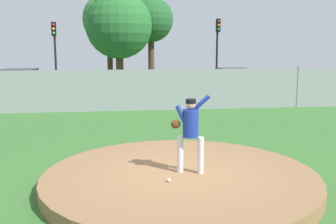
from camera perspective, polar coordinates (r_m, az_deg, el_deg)
The scene contains 13 objects.
ground_plane at distance 13.83m, azimuth -2.32°, elevation -2.34°, with size 80.00×80.00×0.00m, color #386B2D.
asphalt_strip at distance 22.20m, azimuth -4.42°, elevation 2.07°, with size 44.00×7.00×0.01m, color #2B2B2D.
pitchers_mound at distance 8.05m, azimuth 1.84°, elevation -9.95°, with size 5.70×5.70×0.27m, color olive.
pitcher_youth at distance 7.73m, azimuth 3.34°, elevation -2.38°, with size 0.80×0.32×1.64m.
baseball at distance 7.42m, azimuth 0.11°, elevation -10.20°, with size 0.07×0.07×0.07m, color white.
chainlink_fence at distance 17.63m, azimuth -3.58°, elevation 3.32°, with size 37.74×0.07×2.01m.
parked_car_champagne at distance 23.22m, azimuth -21.50°, elevation 3.81°, with size 2.02×4.18×1.75m.
parked_car_burgundy at distance 22.94m, azimuth 9.82°, elevation 4.25°, with size 1.86×4.24×1.74m.
traffic_light_near at distance 26.44m, azimuth -16.73°, elevation 9.73°, with size 0.28×0.46×4.61m.
traffic_light_far at distance 26.88m, azimuth 7.48°, elevation 10.45°, with size 0.28×0.46×4.93m.
tree_tall_centre at distance 32.16m, azimuth -8.88°, elevation 13.59°, with size 4.30×4.30×7.43m.
tree_leaning_west at distance 29.72m, azimuth -7.41°, elevation 12.81°, with size 5.08×5.08×7.21m.
tree_slender_far at distance 31.36m, azimuth -2.59°, elevation 13.65°, with size 3.61×3.61×7.04m.
Camera 1 is at (-1.28, -7.49, 2.79)m, focal length 40.39 mm.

